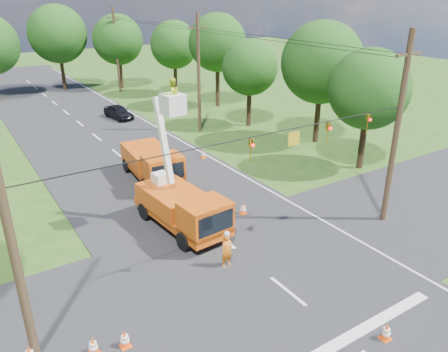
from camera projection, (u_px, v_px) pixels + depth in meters
ground at (117, 154)px, 33.57m from camera, size 140.00×140.00×0.00m
road_main at (117, 154)px, 33.57m from camera, size 12.00×100.00×0.06m
road_cross at (259, 269)px, 19.65m from camera, size 56.00×10.00×0.07m
stop_bar at (346, 340)px, 15.63m from camera, size 9.00×0.45×0.02m
edge_line at (182, 142)px, 36.38m from camera, size 0.12×90.00×0.02m
bucket_truck at (182, 201)px, 22.36m from camera, size 2.89×6.38×7.81m
second_truck at (152, 163)px, 28.43m from camera, size 2.94×6.47×2.36m
ground_worker at (227, 250)px, 19.51m from camera, size 0.65×0.47×1.66m
distant_car at (119, 112)px, 42.82m from camera, size 2.16×4.10×1.33m
traffic_cone_1 at (386, 331)px, 15.50m from camera, size 0.38×0.38×0.71m
traffic_cone_2 at (243, 208)px, 24.35m from camera, size 0.38×0.38×0.71m
traffic_cone_3 at (125, 339)px, 15.17m from camera, size 0.38×0.38×0.71m
traffic_cone_4 at (93, 346)px, 14.88m from camera, size 0.38×0.38×0.71m
traffic_cone_6 at (203, 154)px, 32.59m from camera, size 0.38×0.38×0.71m
pole_right_near at (397, 130)px, 21.93m from camera, size 1.80×0.30×10.00m
pole_right_mid at (199, 73)px, 37.40m from camera, size 1.80×0.30×10.00m
pole_right_far at (116, 50)px, 52.87m from camera, size 1.80×0.30×10.00m
pole_left at (12, 243)px, 13.14m from camera, size 0.30×0.30×9.00m
signal_span at (305, 136)px, 18.48m from camera, size 18.00×0.29×1.07m
tree_right_a at (369, 89)px, 28.90m from camera, size 5.40×5.40×8.28m
tree_right_b at (322, 63)px, 33.96m from camera, size 6.40×6.40×9.65m
tree_right_c at (250, 68)px, 38.90m from camera, size 5.00×5.00×7.83m
tree_right_d at (217, 43)px, 45.36m from camera, size 6.00×6.00×9.70m
tree_right_e at (174, 45)px, 51.39m from camera, size 5.60×5.60×8.63m
tree_far_b at (57, 34)px, 53.32m from camera, size 7.00×7.00×10.32m
tree_far_c at (118, 40)px, 54.55m from camera, size 6.20×6.20×9.18m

